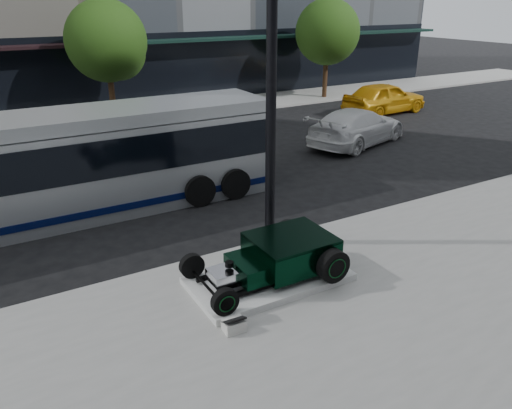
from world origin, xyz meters
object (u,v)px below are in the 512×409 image
hot_rod (282,254)px  yellow_taxi (384,98)px  white_sedan (357,127)px  transit_bus (68,165)px  lamppost (271,96)px

hot_rod → yellow_taxi: yellow_taxi is taller
white_sedan → yellow_taxi: size_ratio=1.07×
hot_rod → white_sedan: white_sedan is taller
hot_rod → yellow_taxi: size_ratio=0.66×
yellow_taxi → transit_bus: bearing=104.5°
transit_bus → yellow_taxi: 18.18m
hot_rod → lamppost: lamppost is taller
lamppost → white_sedan: 10.72m
transit_bus → white_sedan: bearing=7.7°
transit_bus → white_sedan: 12.10m
hot_rod → lamppost: bearing=67.6°
transit_bus → hot_rod: bearing=-63.2°
yellow_taxi → white_sedan: bearing=123.4°
hot_rod → white_sedan: 11.80m
lamppost → yellow_taxi: lamppost is taller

